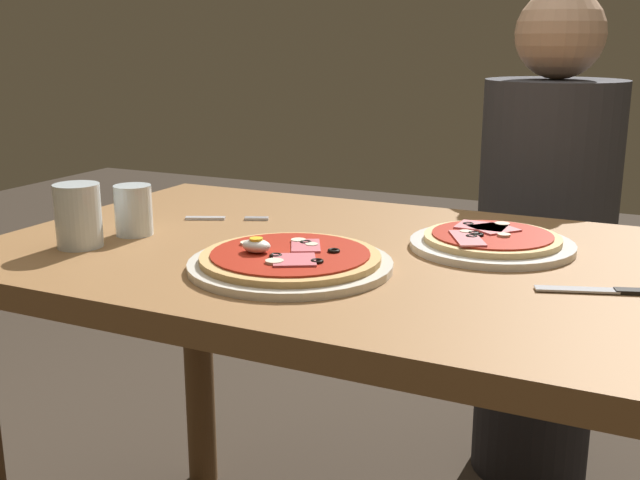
% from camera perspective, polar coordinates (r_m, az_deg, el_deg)
% --- Properties ---
extents(dining_table, '(1.19, 0.75, 0.74)m').
position_cam_1_polar(dining_table, '(1.28, 2.31, -6.02)').
color(dining_table, olive).
rests_on(dining_table, ground).
extents(pizza_foreground, '(0.31, 0.31, 0.05)m').
position_cam_1_polar(pizza_foreground, '(1.14, -2.24, -1.55)').
color(pizza_foreground, silver).
rests_on(pizza_foreground, dining_table).
extents(pizza_across_left, '(0.27, 0.27, 0.03)m').
position_cam_1_polar(pizza_across_left, '(1.28, 12.60, -0.11)').
color(pizza_across_left, white).
rests_on(pizza_across_left, dining_table).
extents(water_glass_near, '(0.07, 0.07, 0.10)m').
position_cam_1_polar(water_glass_near, '(1.32, -17.46, 1.46)').
color(water_glass_near, silver).
rests_on(water_glass_near, dining_table).
extents(water_glass_far, '(0.06, 0.06, 0.09)m').
position_cam_1_polar(water_glass_far, '(1.37, -13.64, 1.93)').
color(water_glass_far, silver).
rests_on(water_glass_far, dining_table).
extents(fork, '(0.15, 0.08, 0.00)m').
position_cam_1_polar(fork, '(1.47, -7.41, 1.61)').
color(fork, silver).
rests_on(fork, dining_table).
extents(knife, '(0.19, 0.08, 0.01)m').
position_cam_1_polar(knife, '(1.11, 21.33, -3.55)').
color(knife, silver).
rests_on(knife, dining_table).
extents(diner_person, '(0.32, 0.32, 1.18)m').
position_cam_1_polar(diner_person, '(1.92, 16.22, -1.25)').
color(diner_person, black).
rests_on(diner_person, ground).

